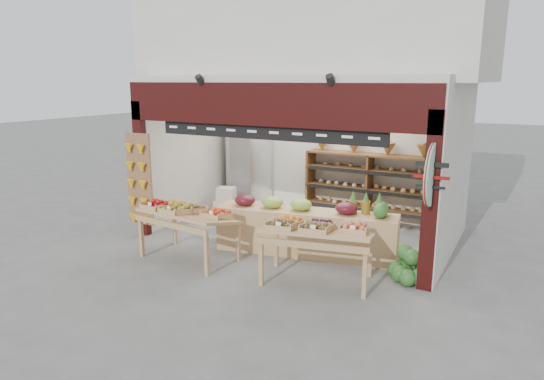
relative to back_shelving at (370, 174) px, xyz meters
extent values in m
plane|color=#60605B|center=(-0.92, -1.97, -1.07)|extent=(60.00, 60.00, 0.00)
cube|color=silver|center=(-0.92, 0.32, 0.43)|extent=(5.76, 0.18, 3.00)
cube|color=silver|center=(-3.71, -1.37, 0.43)|extent=(0.18, 3.38, 3.00)
cube|color=silver|center=(1.87, -1.37, 0.43)|extent=(0.18, 3.38, 3.00)
cube|color=silver|center=(-0.92, -1.37, 1.99)|extent=(5.76, 3.38, 0.12)
cube|color=silver|center=(-0.92, -0.27, 3.13)|extent=(6.36, 4.60, 2.40)
cube|color=black|center=(-0.92, -3.02, 1.58)|extent=(5.70, 0.14, 0.70)
cube|color=black|center=(-3.67, -3.02, 0.25)|extent=(0.22, 0.14, 2.65)
cube|color=black|center=(1.83, -3.02, 0.25)|extent=(0.22, 0.14, 2.65)
cube|color=black|center=(-0.92, -2.99, 1.13)|extent=(4.20, 0.05, 0.26)
cylinder|color=white|center=(-0.82, -2.92, 1.38)|extent=(0.34, 0.05, 0.34)
cube|color=brown|center=(-3.65, -3.11, 0.08)|extent=(0.60, 0.04, 1.80)
cylinder|color=#AEDAC5|center=(1.83, -3.11, 0.68)|extent=(0.04, 0.90, 0.90)
cylinder|color=maroon|center=(1.83, -3.13, 0.68)|extent=(0.01, 0.92, 0.92)
cube|color=brown|center=(-1.39, 0.00, -0.33)|extent=(0.05, 0.46, 1.48)
cube|color=brown|center=(0.00, 0.00, -0.33)|extent=(0.05, 0.46, 1.48)
cube|color=brown|center=(1.39, 0.00, -0.33)|extent=(0.05, 0.46, 1.48)
cube|color=brown|center=(0.00, 0.00, -0.75)|extent=(2.78, 0.46, 0.04)
cube|color=brown|center=(0.00, 0.00, -0.33)|extent=(2.78, 0.46, 0.04)
cube|color=brown|center=(0.00, 0.00, 0.09)|extent=(2.78, 0.46, 0.04)
cube|color=brown|center=(0.00, 0.00, 0.41)|extent=(2.78, 0.46, 0.04)
cone|color=olive|center=(-1.11, 0.00, 0.55)|extent=(0.32, 0.32, 0.28)
cone|color=olive|center=(-0.37, 0.00, 0.55)|extent=(0.32, 0.32, 0.28)
cone|color=olive|center=(0.37, 0.00, 0.55)|extent=(0.32, 0.32, 0.28)
cone|color=olive|center=(1.11, 0.00, 0.55)|extent=(0.32, 0.32, 0.28)
cube|color=silver|center=(-2.94, -0.16, -0.07)|extent=(0.93, 0.93, 2.01)
cube|color=beige|center=(-3.00, -1.14, -0.89)|extent=(0.50, 0.42, 0.37)
cube|color=beige|center=(-2.95, -1.14, -0.55)|extent=(0.45, 0.39, 0.31)
cube|color=#165324|center=(-2.44, -1.11, -0.92)|extent=(0.47, 0.40, 0.31)
cube|color=beige|center=(-2.54, -0.72, -0.93)|extent=(0.43, 0.37, 0.29)
cube|color=tan|center=(-0.36, -2.50, -0.67)|extent=(3.25, 1.17, 0.80)
ellipsoid|color=#59141E|center=(-1.49, -2.70, -0.17)|extent=(0.39, 0.36, 0.21)
ellipsoid|color=#8CB23F|center=(-0.97, -2.61, -0.17)|extent=(0.39, 0.36, 0.21)
ellipsoid|color=#8CB23F|center=(-0.44, -2.51, -0.17)|extent=(0.39, 0.36, 0.21)
ellipsoid|color=#59141E|center=(0.34, -2.38, -0.17)|extent=(0.39, 0.36, 0.21)
cylinder|color=olive|center=(0.41, -2.23, -0.16)|extent=(0.15, 0.15, 0.22)
cylinder|color=olive|center=(0.63, -2.19, -0.16)|extent=(0.15, 0.15, 0.22)
cylinder|color=olive|center=(0.84, -2.15, -0.16)|extent=(0.15, 0.15, 0.22)
cube|color=tan|center=(-2.02, -3.68, -0.30)|extent=(1.72, 1.08, 0.24)
cube|color=tan|center=(-2.82, -4.00, -0.74)|extent=(0.07, 0.07, 0.67)
cube|color=tan|center=(-1.31, -4.15, -0.74)|extent=(0.07, 0.07, 0.67)
cube|color=tan|center=(-2.74, -3.20, -0.74)|extent=(0.07, 0.07, 0.67)
cube|color=tan|center=(-1.23, -3.36, -0.74)|extent=(0.07, 0.07, 0.67)
cube|color=tan|center=(0.30, -3.52, -0.29)|extent=(1.81, 1.24, 0.24)
cube|color=tan|center=(-0.37, -4.08, -0.73)|extent=(0.07, 0.07, 0.68)
cube|color=tan|center=(1.14, -3.76, -0.73)|extent=(0.07, 0.07, 0.68)
cube|color=tan|center=(-0.53, -3.28, -0.73)|extent=(0.07, 0.07, 0.68)
cube|color=tan|center=(0.97, -2.97, -0.73)|extent=(0.07, 0.07, 0.68)
sphere|color=#1C4918|center=(1.44, -2.94, -0.94)|extent=(0.27, 0.27, 0.27)
sphere|color=#1C4918|center=(1.73, -2.94, -0.94)|extent=(0.27, 0.27, 0.27)
sphere|color=#1C4918|center=(1.44, -2.66, -0.94)|extent=(0.27, 0.27, 0.27)
sphere|color=#1C4918|center=(1.73, -2.66, -0.94)|extent=(0.27, 0.27, 0.27)
sphere|color=#1C4918|center=(1.58, -2.80, -0.70)|extent=(0.27, 0.27, 0.27)
sphere|color=#1C4918|center=(1.58, -3.04, -0.94)|extent=(0.27, 0.27, 0.27)
sphere|color=#1C4918|center=(1.35, -2.80, -0.94)|extent=(0.27, 0.27, 0.27)
sphere|color=#1C4918|center=(1.44, -2.64, -0.70)|extent=(0.27, 0.27, 0.27)
camera|label=1|loc=(3.04, -10.01, 1.98)|focal=32.00mm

